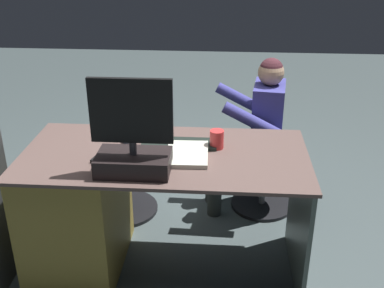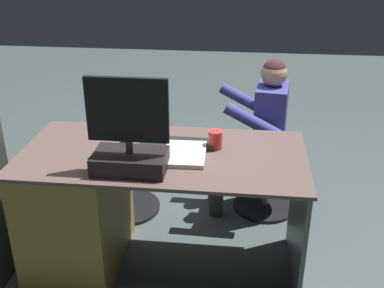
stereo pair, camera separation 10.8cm
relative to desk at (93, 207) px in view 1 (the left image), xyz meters
The scene contains 12 objects.
ground_plane 0.67m from the desk, 141.77° to the right, with size 10.00×10.00×0.00m, color #404B4C.
desk is the anchor object (origin of this frame).
monitor 0.61m from the desk, 145.29° to the left, with size 0.40×0.23×0.48m.
keyboard 0.63m from the desk, 166.99° to the right, with size 0.42×0.14×0.02m, color black.
computer_mouse 0.44m from the desk, 148.51° to the right, with size 0.06×0.10×0.04m, color #222731.
cup 0.82m from the desk, behind, with size 0.08×0.08×0.10m, color red.
tv_remote 0.39m from the desk, 141.78° to the left, with size 0.04×0.15×0.02m, color black.
notebook_binder 0.66m from the desk, behind, with size 0.22×0.30×0.02m, color beige.
office_chair_teddy 0.61m from the desk, 93.54° to the right, with size 0.49×0.49×0.42m.
teddy_bear 0.63m from the desk, 93.47° to the right, with size 0.24×0.24×0.34m.
visitor_chair 1.27m from the desk, 145.27° to the right, with size 0.45×0.45×0.42m.
person 1.21m from the desk, 143.43° to the right, with size 0.54×0.52×1.11m.
Camera 1 is at (-0.31, 2.62, 1.89)m, focal length 44.32 mm.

